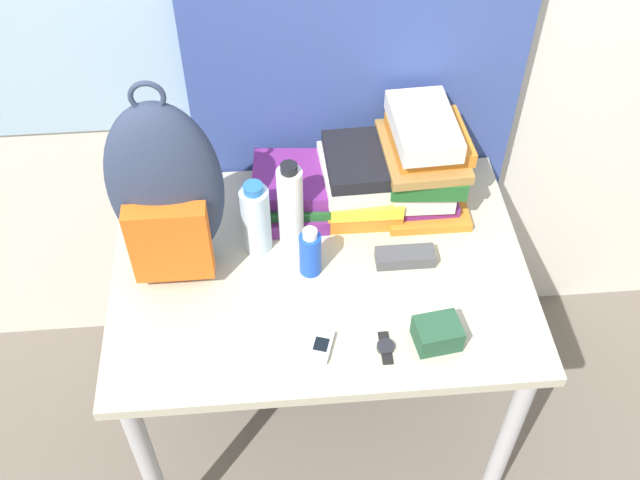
{
  "coord_description": "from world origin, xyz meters",
  "views": [
    {
      "loc": [
        -0.1,
        -0.85,
        2.21
      ],
      "look_at": [
        0.0,
        0.38,
        0.87
      ],
      "focal_mm": 42.0,
      "sensor_mm": 36.0,
      "label": 1
    }
  ],
  "objects_px": {
    "book_stack_center": "(361,179)",
    "sunglasses_case": "(405,257)",
    "book_stack_left": "(297,189)",
    "water_bottle": "(256,218)",
    "sunscreen_bottle": "(310,253)",
    "sports_bottle": "(290,205)",
    "camera_pouch": "(437,333)",
    "wristwatch": "(386,347)",
    "cell_phone": "(321,346)",
    "book_stack_right": "(423,161)",
    "backpack": "(166,192)"
  },
  "relations": [
    {
      "from": "book_stack_center",
      "to": "sunscreen_bottle",
      "type": "distance_m",
      "value": 0.28
    },
    {
      "from": "book_stack_center",
      "to": "cell_phone",
      "type": "distance_m",
      "value": 0.5
    },
    {
      "from": "book_stack_center",
      "to": "camera_pouch",
      "type": "distance_m",
      "value": 0.49
    },
    {
      "from": "camera_pouch",
      "to": "wristwatch",
      "type": "xyz_separation_m",
      "value": [
        -0.12,
        -0.01,
        -0.03
      ]
    },
    {
      "from": "sports_bottle",
      "to": "book_stack_left",
      "type": "bearing_deg",
      "value": 79.07
    },
    {
      "from": "book_stack_left",
      "to": "book_stack_center",
      "type": "distance_m",
      "value": 0.17
    },
    {
      "from": "water_bottle",
      "to": "camera_pouch",
      "type": "bearing_deg",
      "value": -39.75
    },
    {
      "from": "water_bottle",
      "to": "camera_pouch",
      "type": "relative_size",
      "value": 1.89
    },
    {
      "from": "sunscreen_bottle",
      "to": "cell_phone",
      "type": "relative_size",
      "value": 1.55
    },
    {
      "from": "wristwatch",
      "to": "cell_phone",
      "type": "bearing_deg",
      "value": 175.23
    },
    {
      "from": "book_stack_right",
      "to": "sunglasses_case",
      "type": "height_order",
      "value": "book_stack_right"
    },
    {
      "from": "backpack",
      "to": "sports_bottle",
      "type": "height_order",
      "value": "backpack"
    },
    {
      "from": "sunscreen_bottle",
      "to": "book_stack_center",
      "type": "bearing_deg",
      "value": 56.86
    },
    {
      "from": "water_bottle",
      "to": "sunscreen_bottle",
      "type": "distance_m",
      "value": 0.16
    },
    {
      "from": "sports_bottle",
      "to": "sunglasses_case",
      "type": "distance_m",
      "value": 0.32
    },
    {
      "from": "sports_bottle",
      "to": "cell_phone",
      "type": "bearing_deg",
      "value": -82.36
    },
    {
      "from": "book_stack_left",
      "to": "sunscreen_bottle",
      "type": "relative_size",
      "value": 1.74
    },
    {
      "from": "book_stack_left",
      "to": "sports_bottle",
      "type": "relative_size",
      "value": 0.99
    },
    {
      "from": "book_stack_right",
      "to": "water_bottle",
      "type": "distance_m",
      "value": 0.47
    },
    {
      "from": "book_stack_center",
      "to": "sunglasses_case",
      "type": "bearing_deg",
      "value": -68.51
    },
    {
      "from": "sports_bottle",
      "to": "sunscreen_bottle",
      "type": "relative_size",
      "value": 1.75
    },
    {
      "from": "book_stack_left",
      "to": "sports_bottle",
      "type": "xyz_separation_m",
      "value": [
        -0.02,
        -0.12,
        0.06
      ]
    },
    {
      "from": "book_stack_right",
      "to": "camera_pouch",
      "type": "height_order",
      "value": "book_stack_right"
    },
    {
      "from": "sports_bottle",
      "to": "wristwatch",
      "type": "bearing_deg",
      "value": -61.99
    },
    {
      "from": "book_stack_center",
      "to": "sunscreen_bottle",
      "type": "bearing_deg",
      "value": -123.14
    },
    {
      "from": "camera_pouch",
      "to": "backpack",
      "type": "bearing_deg",
      "value": 153.03
    },
    {
      "from": "sunscreen_bottle",
      "to": "sports_bottle",
      "type": "bearing_deg",
      "value": 109.28
    },
    {
      "from": "water_bottle",
      "to": "backpack",
      "type": "bearing_deg",
      "value": -172.09
    },
    {
      "from": "cell_phone",
      "to": "sunscreen_bottle",
      "type": "bearing_deg",
      "value": 91.65
    },
    {
      "from": "book_stack_center",
      "to": "cell_phone",
      "type": "height_order",
      "value": "book_stack_center"
    },
    {
      "from": "cell_phone",
      "to": "sunglasses_case",
      "type": "relative_size",
      "value": 0.62
    },
    {
      "from": "water_bottle",
      "to": "sports_bottle",
      "type": "relative_size",
      "value": 0.85
    },
    {
      "from": "book_stack_right",
      "to": "sunscreen_bottle",
      "type": "relative_size",
      "value": 2.01
    },
    {
      "from": "sunscreen_bottle",
      "to": "wristwatch",
      "type": "distance_m",
      "value": 0.3
    },
    {
      "from": "book_stack_right",
      "to": "wristwatch",
      "type": "xyz_separation_m",
      "value": [
        -0.16,
        -0.49,
        -0.13
      ]
    },
    {
      "from": "backpack",
      "to": "book_stack_right",
      "type": "xyz_separation_m",
      "value": [
        0.65,
        0.17,
        -0.1
      ]
    },
    {
      "from": "book_stack_left",
      "to": "water_bottle",
      "type": "height_order",
      "value": "water_bottle"
    },
    {
      "from": "book_stack_center",
      "to": "wristwatch",
      "type": "xyz_separation_m",
      "value": [
        0.0,
        -0.49,
        -0.08
      ]
    },
    {
      "from": "book_stack_center",
      "to": "book_stack_right",
      "type": "xyz_separation_m",
      "value": [
        0.16,
        0.0,
        0.05
      ]
    },
    {
      "from": "book_stack_left",
      "to": "book_stack_center",
      "type": "height_order",
      "value": "book_stack_center"
    },
    {
      "from": "book_stack_left",
      "to": "water_bottle",
      "type": "bearing_deg",
      "value": -127.86
    },
    {
      "from": "sunscreen_bottle",
      "to": "wristwatch",
      "type": "xyz_separation_m",
      "value": [
        0.16,
        -0.25,
        -0.06
      ]
    },
    {
      "from": "book_stack_right",
      "to": "wristwatch",
      "type": "distance_m",
      "value": 0.53
    },
    {
      "from": "book_stack_left",
      "to": "cell_phone",
      "type": "distance_m",
      "value": 0.48
    },
    {
      "from": "book_stack_left",
      "to": "book_stack_center",
      "type": "relative_size",
      "value": 0.94
    },
    {
      "from": "book_stack_right",
      "to": "cell_phone",
      "type": "distance_m",
      "value": 0.58
    },
    {
      "from": "backpack",
      "to": "sunglasses_case",
      "type": "xyz_separation_m",
      "value": [
        0.57,
        -0.06,
        -0.22
      ]
    },
    {
      "from": "sports_bottle",
      "to": "cell_phone",
      "type": "relative_size",
      "value": 2.72
    },
    {
      "from": "sports_bottle",
      "to": "sunscreen_bottle",
      "type": "xyz_separation_m",
      "value": [
        0.04,
        -0.12,
        -0.05
      ]
    },
    {
      "from": "book_stack_right",
      "to": "sports_bottle",
      "type": "height_order",
      "value": "book_stack_right"
    }
  ]
}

